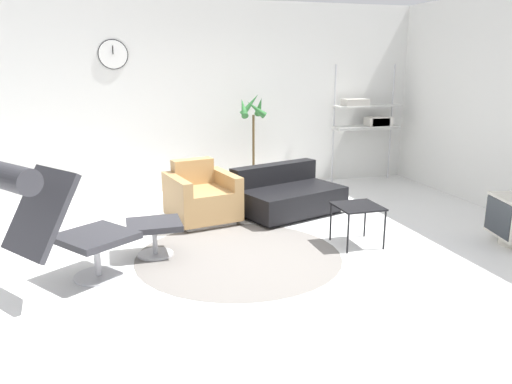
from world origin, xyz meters
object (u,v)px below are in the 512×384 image
at_px(couch_low, 287,196).
at_px(potted_plant, 253,157).
at_px(ottoman, 154,230).
at_px(side_table, 358,209).
at_px(shelf_unit, 369,118).
at_px(lounge_chair, 54,214).
at_px(armchair_red, 201,199).

height_order(couch_low, potted_plant, potted_plant).
bearing_deg(couch_low, ottoman, 10.94).
distance_m(side_table, shelf_unit, 3.17).
bearing_deg(shelf_unit, couch_low, -144.47).
xyz_separation_m(lounge_chair, armchair_red, (1.51, 1.63, -0.40)).
height_order(ottoman, side_table, side_table).
height_order(lounge_chair, side_table, lounge_chair).
bearing_deg(potted_plant, armchair_red, -131.56).
height_order(lounge_chair, couch_low, lounge_chair).
xyz_separation_m(ottoman, shelf_unit, (3.67, 2.38, 0.77)).
xyz_separation_m(potted_plant, shelf_unit, (2.03, 0.26, 0.48)).
xyz_separation_m(lounge_chair, side_table, (2.95, 0.32, -0.29)).
distance_m(ottoman, armchair_red, 1.21).
relative_size(ottoman, armchair_red, 0.57).
bearing_deg(couch_low, lounge_chair, 12.96).
relative_size(lounge_chair, couch_low, 0.80).
distance_m(lounge_chair, couch_low, 3.14).
relative_size(ottoman, side_table, 1.16).
bearing_deg(armchair_red, shelf_unit, -166.87).
distance_m(potted_plant, shelf_unit, 2.10).
bearing_deg(armchair_red, lounge_chair, 35.84).
bearing_deg(potted_plant, shelf_unit, 7.34).
bearing_deg(side_table, shelf_unit, 59.58).
bearing_deg(potted_plant, ottoman, -127.82).
xyz_separation_m(ottoman, potted_plant, (1.64, 2.12, 0.28)).
bearing_deg(couch_low, armchair_red, -18.01).
relative_size(lounge_chair, ottoman, 2.25).
bearing_deg(side_table, ottoman, 171.97).
bearing_deg(side_table, armchair_red, 137.76).
bearing_deg(ottoman, potted_plant, 52.18).
bearing_deg(lounge_chair, couch_low, 86.03).
relative_size(ottoman, potted_plant, 0.36).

